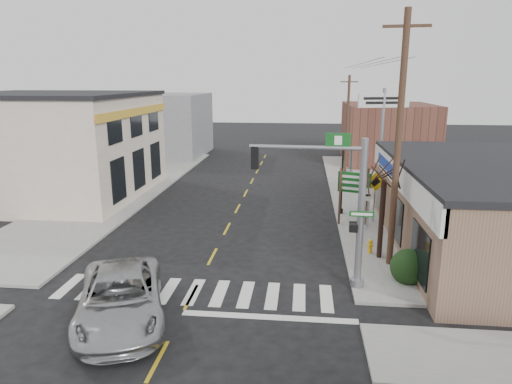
# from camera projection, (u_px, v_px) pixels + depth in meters

# --- Properties ---
(ground) EXTENTS (140.00, 140.00, 0.00)m
(ground) POSITION_uv_depth(u_px,v_px,m) (191.00, 297.00, 16.95)
(ground) COLOR black
(ground) RESTS_ON ground
(sidewalk_right) EXTENTS (6.00, 38.00, 0.13)m
(sidewalk_right) POSITION_uv_depth(u_px,v_px,m) (382.00, 207.00, 28.57)
(sidewalk_right) COLOR gray
(sidewalk_right) RESTS_ON ground
(sidewalk_left) EXTENTS (6.00, 38.00, 0.13)m
(sidewalk_left) POSITION_uv_depth(u_px,v_px,m) (106.00, 200.00, 30.40)
(sidewalk_left) COLOR gray
(sidewalk_left) RESTS_ON ground
(center_line) EXTENTS (0.12, 56.00, 0.01)m
(center_line) POSITION_uv_depth(u_px,v_px,m) (227.00, 229.00, 24.68)
(center_line) COLOR gold
(center_line) RESTS_ON ground
(crosswalk) EXTENTS (11.00, 2.20, 0.01)m
(crosswalk) POSITION_uv_depth(u_px,v_px,m) (194.00, 292.00, 17.34)
(crosswalk) COLOR silver
(crosswalk) RESTS_ON ground
(left_building) EXTENTS (12.00, 12.00, 6.80)m
(left_building) POSITION_uv_depth(u_px,v_px,m) (52.00, 147.00, 30.97)
(left_building) COLOR beige
(left_building) RESTS_ON ground
(bldg_distant_right) EXTENTS (8.00, 10.00, 5.60)m
(bldg_distant_right) POSITION_uv_depth(u_px,v_px,m) (387.00, 133.00, 44.02)
(bldg_distant_right) COLOR brown
(bldg_distant_right) RESTS_ON ground
(bldg_distant_left) EXTENTS (9.00, 10.00, 6.40)m
(bldg_distant_left) POSITION_uv_depth(u_px,v_px,m) (162.00, 125.00, 48.20)
(bldg_distant_left) COLOR gray
(bldg_distant_left) RESTS_ON ground
(suv) EXTENTS (4.52, 6.45, 1.63)m
(suv) POSITION_uv_depth(u_px,v_px,m) (121.00, 298.00, 15.13)
(suv) COLOR #9FA1A4
(suv) RESTS_ON ground
(traffic_signal_pole) EXTENTS (4.63, 0.37, 5.87)m
(traffic_signal_pole) POSITION_uv_depth(u_px,v_px,m) (343.00, 197.00, 16.80)
(traffic_signal_pole) COLOR gray
(traffic_signal_pole) RESTS_ON sidewalk_right
(guide_sign) EXTENTS (1.79, 0.14, 3.13)m
(guide_sign) POSITION_uv_depth(u_px,v_px,m) (354.00, 189.00, 24.55)
(guide_sign) COLOR #4C3223
(guide_sign) RESTS_ON sidewalk_right
(fire_hydrant) EXTENTS (0.21, 0.21, 0.66)m
(fire_hydrant) POSITION_uv_depth(u_px,v_px,m) (370.00, 246.00, 20.79)
(fire_hydrant) COLOR gold
(fire_hydrant) RESTS_ON sidewalk_right
(ped_crossing_sign) EXTENTS (1.10, 0.08, 2.82)m
(ped_crossing_sign) POSITION_uv_depth(u_px,v_px,m) (375.00, 188.00, 25.02)
(ped_crossing_sign) COLOR gray
(ped_crossing_sign) RESTS_ON sidewalk_right
(lamp_post) EXTENTS (0.62, 0.48, 4.75)m
(lamp_post) POSITION_uv_depth(u_px,v_px,m) (344.00, 167.00, 26.45)
(lamp_post) COLOR black
(lamp_post) RESTS_ON sidewalk_right
(dance_center_sign) EXTENTS (3.39, 0.21, 7.21)m
(dance_center_sign) POSITION_uv_depth(u_px,v_px,m) (383.00, 117.00, 29.07)
(dance_center_sign) COLOR gray
(dance_center_sign) RESTS_ON sidewalk_right
(bare_tree) EXTENTS (2.66, 2.66, 5.32)m
(bare_tree) POSITION_uv_depth(u_px,v_px,m) (385.00, 165.00, 19.42)
(bare_tree) COLOR black
(bare_tree) RESTS_ON sidewalk_right
(shrub_front) EXTENTS (1.45, 1.45, 1.09)m
(shrub_front) POSITION_uv_depth(u_px,v_px,m) (409.00, 267.00, 17.94)
(shrub_front) COLOR #1A3B17
(shrub_front) RESTS_ON sidewalk_right
(shrub_back) EXTENTS (1.06, 1.06, 0.80)m
(shrub_back) POSITION_uv_depth(u_px,v_px,m) (422.00, 228.00, 23.06)
(shrub_back) COLOR black
(shrub_back) RESTS_ON sidewalk_right
(utility_pole_near) EXTENTS (1.81, 0.27, 10.39)m
(utility_pole_near) POSITION_uv_depth(u_px,v_px,m) (398.00, 140.00, 18.43)
(utility_pole_near) COLOR #4F4225
(utility_pole_near) RESTS_ON sidewalk_right
(utility_pole_far) EXTENTS (1.40, 0.21, 8.07)m
(utility_pole_far) POSITION_uv_depth(u_px,v_px,m) (347.00, 125.00, 36.96)
(utility_pole_far) COLOR #3B2D1B
(utility_pole_far) RESTS_ON sidewalk_right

